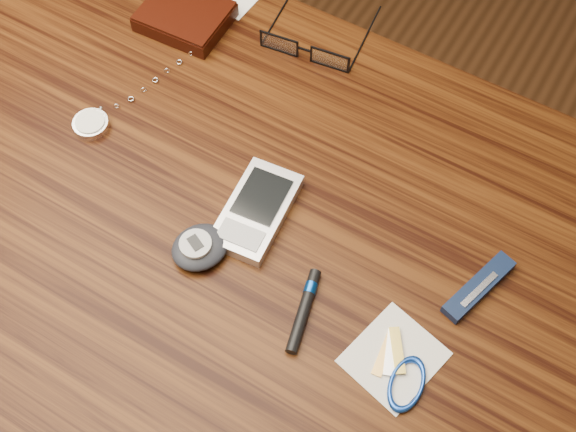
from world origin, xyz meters
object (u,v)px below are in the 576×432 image
(desk, at_px, (230,257))
(pda_phone, at_px, (256,210))
(eyeglasses, at_px, (307,48))
(pedometer, at_px, (200,247))
(wallet_and_card, at_px, (186,16))
(pocket_knife, at_px, (479,287))
(notepad_keys, at_px, (400,371))
(pocket_watch, at_px, (97,118))

(desk, relative_size, pda_phone, 7.64)
(eyeglasses, distance_m, pedometer, 0.32)
(wallet_and_card, distance_m, pocket_knife, 0.53)
(pocket_knife, bearing_deg, notepad_keys, -104.05)
(pocket_watch, relative_size, notepad_keys, 2.91)
(desk, bearing_deg, pedometer, -87.64)
(notepad_keys, bearing_deg, desk, 166.71)
(pda_phone, relative_size, pedometer, 1.55)
(desk, height_order, pocket_watch, pocket_watch)
(pda_phone, height_order, notepad_keys, pda_phone)
(pda_phone, bearing_deg, notepad_keys, -20.41)
(pocket_watch, bearing_deg, pocket_knife, 3.38)
(pda_phone, bearing_deg, pocket_knife, 9.39)
(wallet_and_card, xyz_separation_m, notepad_keys, (0.47, -0.30, -0.01))
(pedometer, bearing_deg, desk, 92.36)
(pedometer, bearing_deg, pocket_watch, 157.88)
(pedometer, bearing_deg, eyeglasses, 98.05)
(eyeglasses, bearing_deg, pocket_knife, -31.06)
(pda_phone, bearing_deg, pocket_watch, 176.89)
(wallet_and_card, bearing_deg, pocket_watch, -89.67)
(desk, xyz_separation_m, pedometer, (0.00, -0.05, 0.11))
(notepad_keys, bearing_deg, pda_phone, 159.59)
(desk, relative_size, pocket_knife, 9.76)
(desk, height_order, pedometer, pedometer)
(pda_phone, bearing_deg, pedometer, -111.02)
(pocket_knife, bearing_deg, desk, -167.07)
(desk, xyz_separation_m, eyeglasses, (-0.04, 0.27, 0.11))
(wallet_and_card, bearing_deg, pda_phone, -40.72)
(desk, height_order, eyeglasses, eyeglasses)
(pda_phone, relative_size, notepad_keys, 1.18)
(pedometer, xyz_separation_m, pocket_knife, (0.29, 0.12, -0.01))
(pocket_watch, xyz_separation_m, pda_phone, (0.24, -0.01, 0.00))
(wallet_and_card, xyz_separation_m, pda_phone, (0.25, -0.21, -0.00))
(pda_phone, height_order, pedometer, pedometer)
(eyeglasses, height_order, pocket_watch, eyeglasses)
(eyeglasses, height_order, notepad_keys, eyeglasses)
(pocket_watch, height_order, pda_phone, pda_phone)
(pda_phone, height_order, pocket_knife, pda_phone)
(pedometer, bearing_deg, wallet_and_card, 127.20)
(desk, distance_m, pda_phone, 0.12)
(desk, xyz_separation_m, notepad_keys, (0.26, -0.06, 0.11))
(eyeglasses, bearing_deg, pocket_watch, -126.45)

